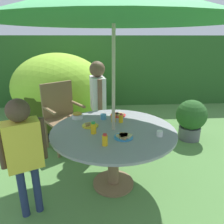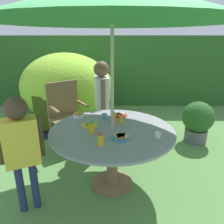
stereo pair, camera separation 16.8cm
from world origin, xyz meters
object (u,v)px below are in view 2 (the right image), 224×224
plate_center_front (90,125)px  wooden_chair (66,111)px  child_in_yellow_shirt (21,142)px  cup_near (158,135)px  juice_bottle_near_left (114,117)px  juice_bottle_center_back (101,140)px  potted_plant (198,120)px  child_in_white_shirt (102,94)px  juice_bottle_far_right (92,128)px  juice_bottle_far_left (121,118)px  cup_far (104,116)px  dome_tent (67,88)px  snack_bowl (79,115)px  garden_table (112,141)px  plate_near_right (120,115)px  patio_umbrella (112,2)px  plate_front_edge (121,137)px

plate_center_front → wooden_chair: bearing=117.6°
child_in_yellow_shirt → cup_near: bearing=-16.6°
plate_center_front → juice_bottle_near_left: bearing=22.6°
plate_center_front → juice_bottle_center_back: (0.15, -0.47, 0.04)m
wooden_chair → potted_plant: size_ratio=1.48×
child_in_white_shirt → wooden_chair: bearing=-101.2°
child_in_white_shirt → juice_bottle_far_right: bearing=-11.9°
juice_bottle_far_left → cup_far: 0.23m
wooden_chair → child_in_white_shirt: child_in_white_shirt is taller
dome_tent → snack_bowl: 1.83m
garden_table → juice_bottle_center_back: bearing=-106.4°
potted_plant → plate_center_front: 1.97m
garden_table → potted_plant: (1.39, 1.13, -0.19)m
potted_plant → juice_bottle_far_right: juice_bottle_far_right is taller
garden_table → juice_bottle_far_left: 0.30m
juice_bottle_center_back → child_in_white_shirt: bearing=92.5°
dome_tent → juice_bottle_far_right: 2.32m
snack_bowl → plate_center_front: bearing=-56.4°
juice_bottle_center_back → garden_table: bearing=73.6°
plate_near_right → cup_far: cup_far is taller
snack_bowl → plate_near_right: snack_bowl is taller
patio_umbrella → juice_bottle_far_right: 1.21m
potted_plant → plate_front_edge: bearing=-134.2°
child_in_yellow_shirt → juice_bottle_far_right: size_ratio=9.28×
potted_plant → plate_center_front: size_ratio=3.76×
garden_table → child_in_white_shirt: bearing=99.3°
plate_center_front → cup_near: size_ratio=3.02×
juice_bottle_near_left → juice_bottle_center_back: size_ratio=1.04×
child_in_yellow_shirt → plate_near_right: child_in_yellow_shirt is taller
plate_center_front → plate_near_right: same height
plate_center_front → potted_plant: bearing=31.8°
wooden_chair → child_in_white_shirt: size_ratio=0.76×
child_in_yellow_shirt → plate_near_right: size_ratio=6.09×
patio_umbrella → juice_bottle_near_left: 1.21m
child_in_yellow_shirt → cup_far: 1.02m
dome_tent → cup_far: 1.99m
child_in_white_shirt → plate_center_front: size_ratio=7.31×
cup_far → plate_front_edge: bearing=-70.6°
plate_center_front → juice_bottle_far_right: size_ratio=1.44×
snack_bowl → juice_bottle_center_back: size_ratio=1.15×
juice_bottle_far_right → juice_bottle_near_left: bearing=53.4°
juice_bottle_center_back → snack_bowl: bearing=113.8°
juice_bottle_near_left → cup_near: 0.61m
potted_plant → plate_near_right: plate_near_right is taller
patio_umbrella → child_in_yellow_shirt: (-0.83, -0.39, -1.21)m
juice_bottle_near_left → cup_far: size_ratio=1.74×
child_in_yellow_shirt → cup_near: child_in_yellow_shirt is taller
potted_plant → juice_bottle_center_back: (-1.50, -1.49, 0.39)m
snack_bowl → juice_bottle_near_left: size_ratio=1.10×
potted_plant → plate_near_right: (-1.30, -0.70, 0.35)m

